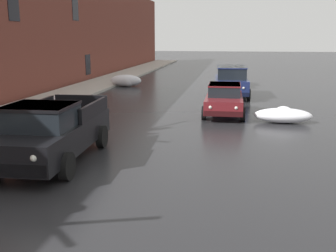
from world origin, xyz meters
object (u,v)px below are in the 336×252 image
pickup_truck_black_approaching_near_lane (51,132)px  sedan_silver_parked_far_down_block (230,76)px  suv_darkblue_parked_kerbside_mid (231,80)px  sedan_maroon_parked_kerbside_close (224,99)px

pickup_truck_black_approaching_near_lane → sedan_silver_parked_far_down_block: 19.90m
sedan_silver_parked_far_down_block → suv_darkblue_parked_kerbside_mid: bearing=-88.8°
pickup_truck_black_approaching_near_lane → suv_darkblue_parked_kerbside_mid: 14.57m
pickup_truck_black_approaching_near_lane → suv_darkblue_parked_kerbside_mid: (4.90, 13.72, 0.11)m
suv_darkblue_parked_kerbside_mid → sedan_silver_parked_far_down_block: size_ratio=1.09×
pickup_truck_black_approaching_near_lane → suv_darkblue_parked_kerbside_mid: bearing=70.3°
sedan_maroon_parked_kerbside_close → pickup_truck_black_approaching_near_lane: bearing=-120.5°
sedan_maroon_parked_kerbside_close → suv_darkblue_parked_kerbside_mid: 5.83m
suv_darkblue_parked_kerbside_mid → sedan_silver_parked_far_down_block: bearing=91.2°
sedan_silver_parked_far_down_block → sedan_maroon_parked_kerbside_close: bearing=-90.6°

